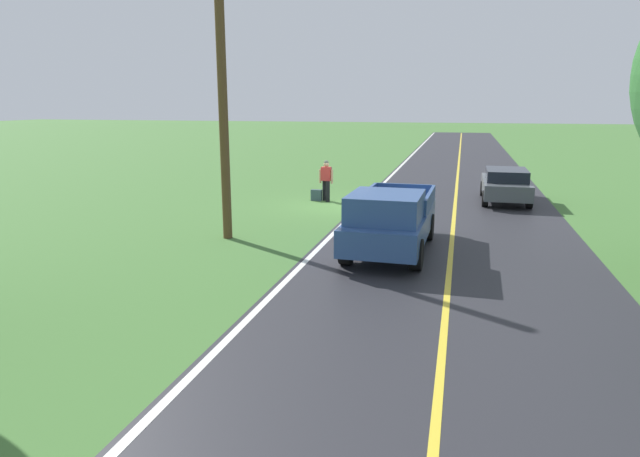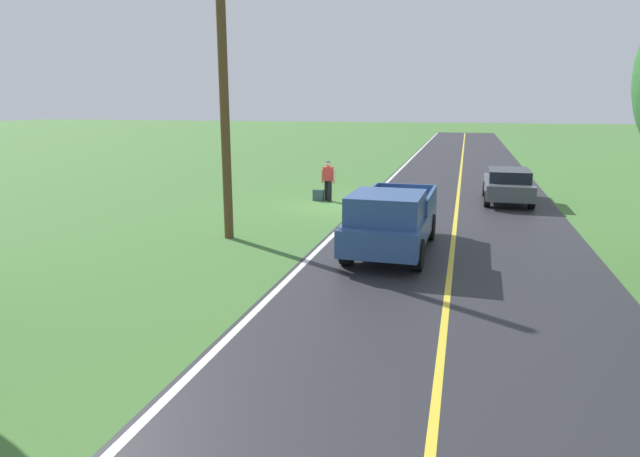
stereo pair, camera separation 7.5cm
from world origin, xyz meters
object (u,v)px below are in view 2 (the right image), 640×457
object	(u,v)px
suitcase_carried	(318,195)
utility_pole_roadside	(225,113)
sedan_near_oncoming	(508,184)
hitchhiker_walking	(328,178)
pickup_truck_passing	(391,219)

from	to	relation	value
suitcase_carried	utility_pole_roadside	world-z (taller)	utility_pole_roadside
sedan_near_oncoming	utility_pole_roadside	world-z (taller)	utility_pole_roadside
hitchhiker_walking	suitcase_carried	xyz separation A→B (m)	(0.42, 0.05, -0.74)
hitchhiker_walking	suitcase_carried	size ratio (longest dim) A/B	3.67
hitchhiker_walking	sedan_near_oncoming	size ratio (longest dim) A/B	0.40
hitchhiker_walking	suitcase_carried	distance (m)	0.86
hitchhiker_walking	utility_pole_roadside	world-z (taller)	utility_pole_roadside
pickup_truck_passing	sedan_near_oncoming	bearing A→B (deg)	-111.44
suitcase_carried	sedan_near_oncoming	world-z (taller)	sedan_near_oncoming
hitchhiker_walking	pickup_truck_passing	xyz separation A→B (m)	(-3.70, 7.79, -0.01)
suitcase_carried	pickup_truck_passing	bearing A→B (deg)	31.79
hitchhiker_walking	utility_pole_roadside	bearing A→B (deg)	79.03
pickup_truck_passing	hitchhiker_walking	bearing A→B (deg)	-64.58
suitcase_carried	pickup_truck_passing	distance (m)	8.80
suitcase_carried	utility_pole_roadside	bearing A→B (deg)	-4.04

